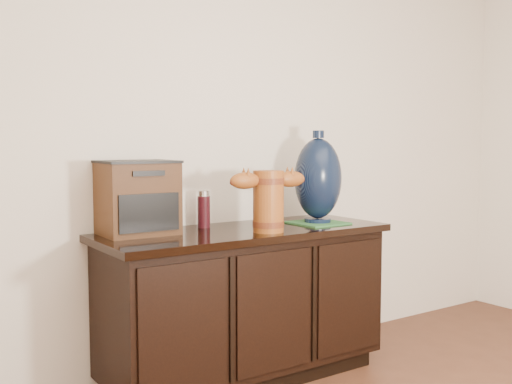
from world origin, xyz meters
TOP-DOWN VIEW (x-y plane):
  - sideboard at (0.00, 2.23)m, footprint 1.46×0.56m
  - terracotta_vessel at (0.04, 2.08)m, footprint 0.41×0.16m
  - tv_radio at (-0.50, 2.36)m, footprint 0.34×0.28m
  - green_mat at (0.43, 2.18)m, footprint 0.26×0.26m
  - lamp_base at (0.43, 2.18)m, footprint 0.25×0.25m
  - spray_can at (-0.14, 2.38)m, footprint 0.06×0.06m

SIDE VIEW (x-z plane):
  - sideboard at x=0.00m, z-range 0.01..0.76m
  - green_mat at x=0.43m, z-range 0.76..0.76m
  - spray_can at x=-0.14m, z-range 0.75..0.94m
  - terracotta_vessel at x=0.04m, z-range 0.77..1.07m
  - tv_radio at x=-0.50m, z-range 0.75..1.10m
  - lamp_base at x=0.43m, z-range 0.75..1.23m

